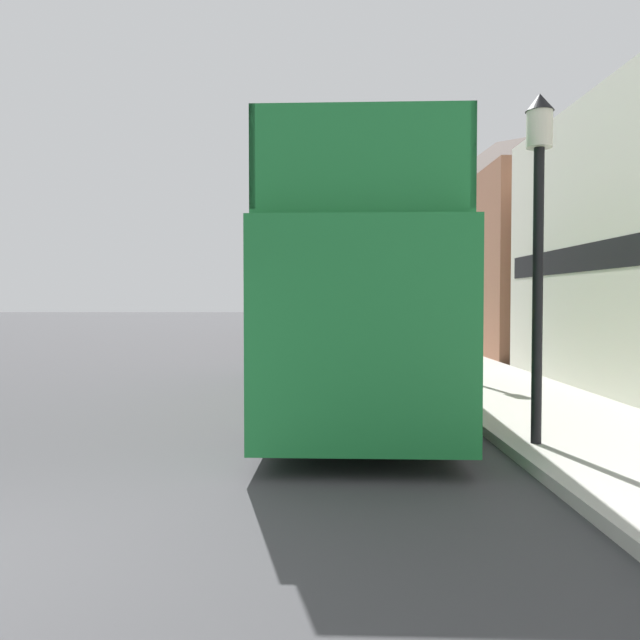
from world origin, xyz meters
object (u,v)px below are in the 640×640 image
object	(u,v)px
tour_bus	(355,305)
lamp_post_second	(439,239)
parked_car_ahead_of_bus	(357,342)
lamp_post_nearest	(539,202)

from	to	relation	value
tour_bus	lamp_post_second	size ratio (longest dim) A/B	2.10
parked_car_ahead_of_bus	lamp_post_nearest	bearing A→B (deg)	-84.71
tour_bus	lamp_post_nearest	xyz separation A→B (m)	(2.05, -3.84, 1.33)
parked_car_ahead_of_bus	tour_bus	bearing A→B (deg)	-97.03
lamp_post_nearest	tour_bus	bearing A→B (deg)	118.12
tour_bus	lamp_post_second	bearing A→B (deg)	60.06
lamp_post_nearest	lamp_post_second	xyz separation A→B (m)	(0.24, 7.41, 0.26)
parked_car_ahead_of_bus	lamp_post_nearest	distance (m)	11.18
tour_bus	parked_car_ahead_of_bus	world-z (taller)	tour_bus
parked_car_ahead_of_bus	lamp_post_nearest	xyz separation A→B (m)	(1.54, -10.79, 2.51)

